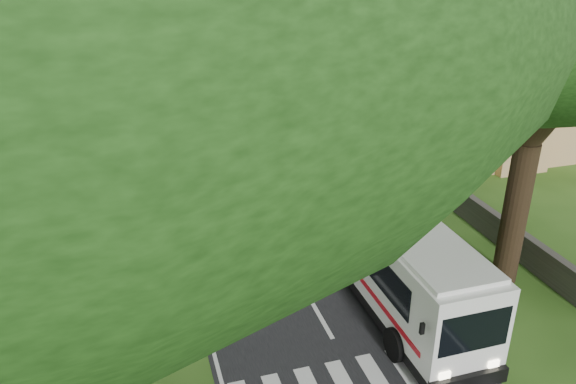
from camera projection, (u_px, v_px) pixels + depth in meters
name	position (u px, v px, depth m)	size (l,w,h in m)	color
ground	(338.00, 349.00, 17.68)	(140.00, 140.00, 0.00)	#254614
road	(209.00, 123.00, 39.51)	(8.00, 120.00, 0.04)	black
property_wall	(334.00, 108.00, 40.74)	(0.35, 50.00, 1.20)	#383533
church	(468.00, 47.00, 39.13)	(14.00, 24.00, 11.60)	#E3AA6E
pole_near	(415.00, 146.00, 22.63)	(1.60, 0.24, 8.00)	gray
pole_mid	(280.00, 56.00, 40.10)	(1.60, 0.24, 8.00)	gray
pole_far	(227.00, 21.00, 57.57)	(1.60, 0.24, 8.00)	gray
coach_bus	(379.00, 240.00, 20.32)	(2.85, 11.76, 3.46)	white
distant_car_a	(151.00, 76.00, 49.85)	(1.67, 4.16, 1.42)	#A9A8AD
distant_car_b	(139.00, 40.00, 67.21)	(1.47, 4.21, 1.39)	navy
distant_car_c	(167.00, 32.00, 73.90)	(1.76, 4.32, 1.25)	#9F3D17
pedestrian	(83.00, 232.00, 22.82)	(0.69, 0.45, 1.89)	black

